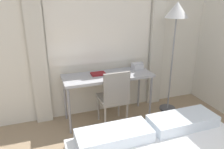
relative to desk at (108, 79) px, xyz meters
The scene contains 6 objects.
wall_back_with_window 0.77m from the desk, 118.14° to the left, with size 5.13×0.13×2.70m.
desk is the anchor object (origin of this frame).
desk_chair 0.30m from the desk, 86.81° to the right, with size 0.40×0.40×0.89m.
standing_lamp 1.37m from the desk, ahead, with size 0.36×0.36×1.79m.
telephone 0.56m from the desk, 11.69° to the left, with size 0.18×0.16×0.11m.
book 0.16m from the desk, 158.46° to the left, with size 0.21×0.16×0.02m.
Camera 1 is at (-0.77, -0.05, 1.88)m, focal length 35.00 mm.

